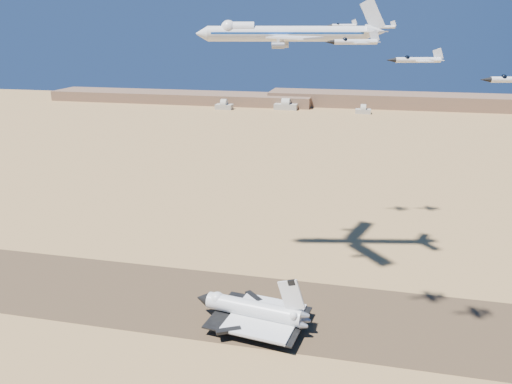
% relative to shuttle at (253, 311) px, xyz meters
% --- Properties ---
extents(ground, '(1200.00, 1200.00, 0.00)m').
position_rel_shuttle_xyz_m(ground, '(-9.41, 11.35, -5.79)').
color(ground, '#A37448').
rests_on(ground, ground).
extents(runway, '(600.00, 50.00, 0.06)m').
position_rel_shuttle_xyz_m(runway, '(-9.41, 11.35, -5.76)').
color(runway, '#493524').
rests_on(runway, ground).
extents(ridgeline, '(960.00, 90.00, 18.00)m').
position_rel_shuttle_xyz_m(ridgeline, '(55.91, 538.65, 1.83)').
color(ridgeline, brown).
rests_on(ridgeline, ground).
extents(hangars, '(200.50, 29.50, 30.00)m').
position_rel_shuttle_xyz_m(hangars, '(-73.41, 489.78, -0.96)').
color(hangars, '#A6A393').
rests_on(hangars, ground).
extents(shuttle, '(43.86, 30.95, 21.55)m').
position_rel_shuttle_xyz_m(shuttle, '(0.00, 0.00, 0.00)').
color(shuttle, silver).
rests_on(shuttle, runway).
extents(carrier_747, '(73.88, 56.02, 18.34)m').
position_rel_shuttle_xyz_m(carrier_747, '(0.77, 47.06, 95.49)').
color(carrier_747, silver).
extents(crew_a, '(0.46, 0.65, 1.65)m').
position_rel_shuttle_xyz_m(crew_a, '(7.20, -7.11, -4.91)').
color(crew_a, '#CC3F0C').
rests_on(crew_a, runway).
extents(crew_b, '(0.88, 0.99, 1.78)m').
position_rel_shuttle_xyz_m(crew_b, '(8.11, -8.43, -4.85)').
color(crew_b, '#CC3F0C').
rests_on(crew_b, runway).
extents(crew_c, '(1.15, 0.82, 1.77)m').
position_rel_shuttle_xyz_m(crew_c, '(6.71, -8.53, -4.85)').
color(crew_c, '#CC3F0C').
rests_on(crew_c, runway).
extents(chase_jet_a, '(15.66, 9.22, 4.01)m').
position_rel_shuttle_xyz_m(chase_jet_a, '(30.65, -2.39, 93.97)').
color(chase_jet_a, silver).
extents(chase_jet_b, '(15.26, 8.86, 3.88)m').
position_rel_shuttle_xyz_m(chase_jet_b, '(47.73, -9.19, 89.59)').
color(chase_jet_b, silver).
extents(chase_jet_d, '(14.12, 7.91, 3.54)m').
position_rel_shuttle_xyz_m(chase_jet_d, '(21.63, 100.04, 98.68)').
color(chase_jet_d, silver).
extents(chase_jet_e, '(14.80, 8.38, 3.72)m').
position_rel_shuttle_xyz_m(chase_jet_e, '(39.60, 104.77, 98.00)').
color(chase_jet_e, silver).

